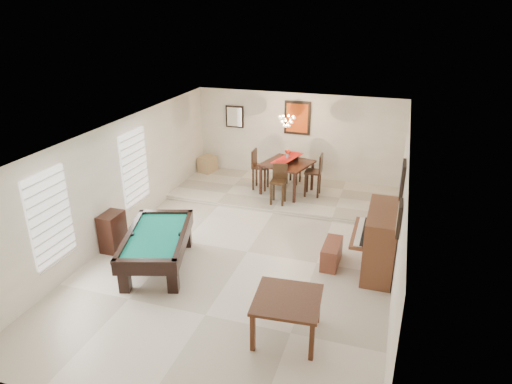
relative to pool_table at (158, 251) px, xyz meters
The scene contains 26 objects.
ground_plane 1.91m from the pool_table, 35.82° to the left, with size 6.00×9.00×0.02m, color beige.
wall_back 5.88m from the pool_table, 74.82° to the left, with size 6.00×0.04×2.60m, color silver.
wall_front 3.84m from the pool_table, 65.95° to the right, with size 6.00×0.04×2.60m, color silver.
wall_left 2.07m from the pool_table, 143.49° to the left, with size 0.04×9.00×2.60m, color silver.
wall_right 4.74m from the pool_table, 13.64° to the left, with size 0.04×9.00×2.60m, color silver.
ceiling 2.92m from the pool_table, 35.82° to the left, with size 6.00×9.00×0.04m, color white.
dining_step 4.61m from the pool_table, 70.74° to the left, with size 6.00×2.50×0.12m, color beige.
window_left_front 2.10m from the pool_table, 142.75° to the right, with size 0.06×1.00×1.70m, color white.
window_left_rear 2.46m from the pool_table, 130.55° to the left, with size 0.06×1.00×1.70m, color white.
pool_table is the anchor object (origin of this frame).
square_table 3.21m from the pool_table, 22.40° to the right, with size 1.03×1.03×0.71m, color #371B0D, non-canonical shape.
upright_piano 4.26m from the pool_table, 16.92° to the left, with size 0.87×1.55×1.29m, color brown, non-canonical shape.
piano_bench 3.50m from the pool_table, 19.55° to the left, with size 0.32×0.84×0.46m, color brown.
apothecary_chest 1.31m from the pool_table, 164.98° to the left, with size 0.37×0.56×0.84m, color black.
dining_table 4.59m from the pool_table, 70.05° to the left, with size 1.18×1.18×0.98m, color black, non-canonical shape.
flower_vase 4.66m from the pool_table, 70.05° to the left, with size 0.14×0.14×0.25m, color #B2220F, non-canonical shape.
dining_chair_south 3.85m from the pool_table, 66.40° to the left, with size 0.38×0.38×1.02m, color black, non-canonical shape.
dining_chair_north 5.29m from the pool_table, 72.60° to the left, with size 0.36×0.36×0.98m, color black, non-canonical shape.
dining_chair_west 4.42m from the pool_table, 79.42° to the left, with size 0.41×0.41×1.12m, color black, non-canonical shape.
dining_chair_east 4.89m from the pool_table, 62.18° to the left, with size 0.43×0.43×1.15m, color black, non-canonical shape.
corner_bench 5.31m from the pool_table, 102.63° to the left, with size 0.41×0.52×0.47m, color tan.
chandelier 4.92m from the pool_table, 70.53° to the left, with size 0.44×0.44×0.60m, color #FFE5B2, non-canonical shape.
back_painting 5.96m from the pool_table, 74.71° to the left, with size 0.75×0.06×0.95m, color #D84C14.
back_mirror 5.75m from the pool_table, 93.92° to the left, with size 0.55×0.06×0.65m, color white.
right_picture_upper 4.94m from the pool_table, 17.32° to the left, with size 0.06×0.55×0.65m, color slate.
right_picture_lower 4.68m from the pool_table, ahead, with size 0.06×0.45×0.55m, color gray.
Camera 1 is at (2.77, -8.06, 4.95)m, focal length 32.00 mm.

